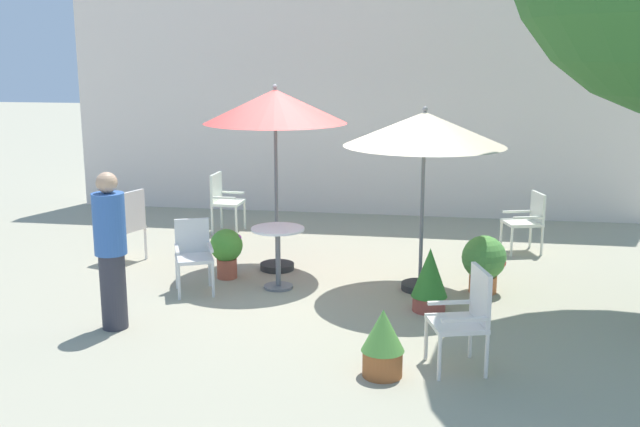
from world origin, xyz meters
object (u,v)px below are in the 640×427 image
potted_plant_1 (226,250)px  patio_chair_0 (528,218)px  standing_person (111,249)px  potted_plant_0 (430,279)px  potted_plant_2 (484,261)px  patio_umbrella_0 (424,131)px  patio_umbrella_1 (275,108)px  patio_chair_2 (193,251)px  patio_chair_3 (126,222)px  patio_chair_1 (467,313)px  patio_chair_4 (223,198)px  cafe_table_0 (278,247)px  potted_plant_3 (383,342)px

potted_plant_1 → patio_chair_0: bearing=26.1°
standing_person → potted_plant_0: bearing=18.1°
potted_plant_2 → patio_umbrella_0: bearing=-178.3°
patio_umbrella_1 → standing_person: 2.87m
patio_chair_2 → patio_chair_3: patio_chair_3 is taller
patio_umbrella_0 → potted_plant_1: size_ratio=3.47×
patio_umbrella_1 → patio_chair_1: 3.90m
patio_chair_0 → patio_chair_4: 4.58m
patio_chair_2 → patio_chair_3: size_ratio=0.87×
patio_chair_2 → standing_person: size_ratio=0.52×
patio_umbrella_0 → patio_chair_4: 4.17m
patio_chair_3 → potted_plant_1: size_ratio=1.57×
patio_chair_2 → potted_plant_1: (0.23, 0.56, -0.12)m
patio_chair_3 → patio_chair_1: bearing=-32.0°
patio_chair_0 → cafe_table_0: bearing=-145.1°
potted_plant_2 → standing_person: size_ratio=0.42×
potted_plant_3 → standing_person: size_ratio=0.38×
cafe_table_0 → patio_chair_0: bearing=34.9°
patio_umbrella_0 → patio_chair_0: patio_umbrella_0 is taller
cafe_table_0 → patio_chair_3: size_ratio=0.76×
patio_chair_1 → patio_chair_4: 5.83m
patio_chair_0 → standing_person: (-4.47, -3.71, 0.34)m
patio_chair_1 → patio_umbrella_0: bearing=102.0°
patio_chair_1 → cafe_table_0: bearing=137.3°
patio_chair_3 → potted_plant_2: 4.68m
cafe_table_0 → patio_chair_3: patio_chair_3 is taller
patio_umbrella_0 → potted_plant_3: bearing=-95.8°
potted_plant_2 → patio_chair_4: bearing=148.2°
patio_umbrella_1 → patio_chair_2: (-0.77, -1.02, -1.59)m
cafe_table_0 → patio_chair_0: (3.10, 2.16, -0.02)m
patio_chair_4 → potted_plant_0: bearing=-44.0°
patio_chair_2 → cafe_table_0: bearing=15.5°
potted_plant_3 → patio_chair_0: bearing=69.2°
patio_chair_4 → patio_umbrella_1: bearing=-55.8°
patio_chair_3 → potted_plant_3: 4.74m
patio_umbrella_1 → patio_chair_0: 3.91m
patio_chair_1 → patio_chair_4: size_ratio=0.99×
patio_umbrella_1 → potted_plant_0: patio_umbrella_1 is taller
patio_chair_3 → standing_person: size_ratio=0.60×
potted_plant_2 → standing_person: (-3.77, -1.77, 0.45)m
patio_umbrella_1 → patio_chair_2: bearing=-127.2°
potted_plant_1 → patio_chair_1: bearing=-38.4°
patio_chair_2 → potted_plant_3: patio_chair_2 is taller
potted_plant_3 → potted_plant_1: bearing=130.2°
patio_chair_0 → standing_person: size_ratio=0.53×
patio_chair_1 → potted_plant_1: patio_chair_1 is taller
patio_umbrella_0 → patio_chair_1: 2.61m
potted_plant_2 → patio_chair_1: bearing=-97.1°
potted_plant_1 → potted_plant_2: 3.13m
patio_chair_1 → potted_plant_3: patio_chair_1 is taller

